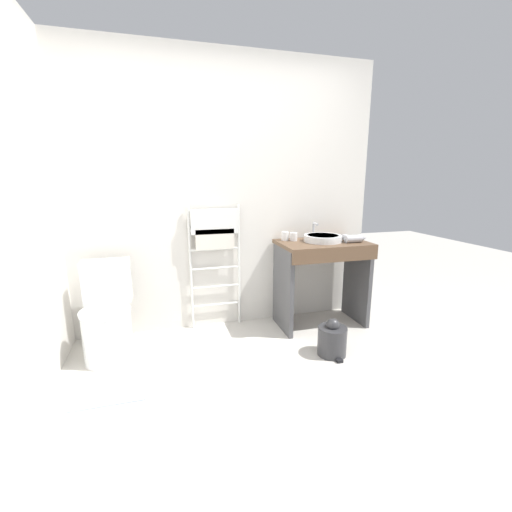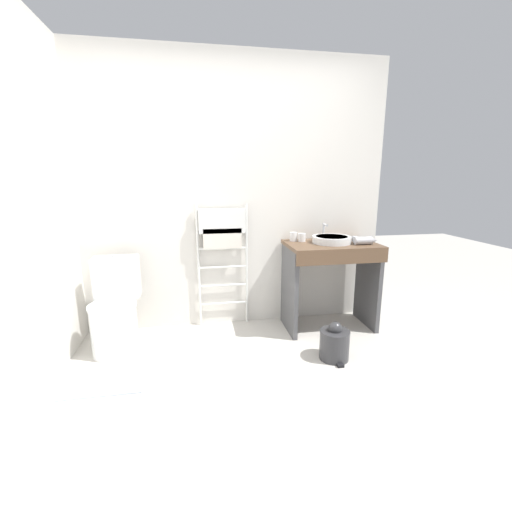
# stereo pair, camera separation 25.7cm
# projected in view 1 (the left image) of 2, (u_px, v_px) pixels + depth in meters

# --- Properties ---
(ground_plane) EXTENTS (12.00, 12.00, 0.00)m
(ground_plane) POSITION_uv_depth(u_px,v_px,m) (271.00, 416.00, 2.11)
(ground_plane) COLOR beige
(wall_back) EXTENTS (3.00, 0.12, 2.53)m
(wall_back) POSITION_uv_depth(u_px,v_px,m) (222.00, 195.00, 3.23)
(wall_back) COLOR silver
(wall_back) RESTS_ON ground_plane
(wall_side) EXTENTS (0.12, 2.14, 2.53)m
(wall_side) POSITION_uv_depth(u_px,v_px,m) (15.00, 205.00, 2.11)
(wall_side) COLOR silver
(wall_side) RESTS_ON ground_plane
(toilet) EXTENTS (0.38, 0.53, 0.78)m
(toilet) POSITION_uv_depth(u_px,v_px,m) (107.00, 319.00, 2.75)
(toilet) COLOR white
(toilet) RESTS_ON ground_plane
(towel_radiator) EXTENTS (0.49, 0.06, 1.19)m
(towel_radiator) POSITION_uv_depth(u_px,v_px,m) (215.00, 239.00, 3.19)
(towel_radiator) COLOR white
(towel_radiator) RESTS_ON ground_plane
(vanity_counter) EXTENTS (0.83, 0.55, 0.84)m
(vanity_counter) POSITION_uv_depth(u_px,v_px,m) (322.00, 271.00, 3.30)
(vanity_counter) COLOR brown
(vanity_counter) RESTS_ON ground_plane
(sink_basin) EXTENTS (0.36, 0.36, 0.06)m
(sink_basin) POSITION_uv_depth(u_px,v_px,m) (323.00, 238.00, 3.25)
(sink_basin) COLOR white
(sink_basin) RESTS_ON vanity_counter
(faucet) EXTENTS (0.02, 0.10, 0.16)m
(faucet) POSITION_uv_depth(u_px,v_px,m) (314.00, 228.00, 3.42)
(faucet) COLOR silver
(faucet) RESTS_ON vanity_counter
(cup_near_wall) EXTENTS (0.07, 0.07, 0.09)m
(cup_near_wall) POSITION_uv_depth(u_px,v_px,m) (285.00, 236.00, 3.31)
(cup_near_wall) COLOR white
(cup_near_wall) RESTS_ON vanity_counter
(cup_near_edge) EXTENTS (0.07, 0.07, 0.08)m
(cup_near_edge) POSITION_uv_depth(u_px,v_px,m) (294.00, 237.00, 3.29)
(cup_near_edge) COLOR white
(cup_near_edge) RESTS_ON vanity_counter
(hair_dryer) EXTENTS (0.22, 0.15, 0.07)m
(hair_dryer) POSITION_uv_depth(u_px,v_px,m) (354.00, 238.00, 3.21)
(hair_dryer) COLOR #B7B7BC
(hair_dryer) RESTS_ON vanity_counter
(trash_bin) EXTENTS (0.24, 0.27, 0.32)m
(trash_bin) POSITION_uv_depth(u_px,v_px,m) (332.00, 340.00, 2.81)
(trash_bin) COLOR #333335
(trash_bin) RESTS_ON ground_plane
(bath_mat) EXTENTS (0.56, 0.36, 0.01)m
(bath_mat) POSITION_uv_depth(u_px,v_px,m) (103.00, 391.00, 2.34)
(bath_mat) COLOR #B2BCCC
(bath_mat) RESTS_ON ground_plane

